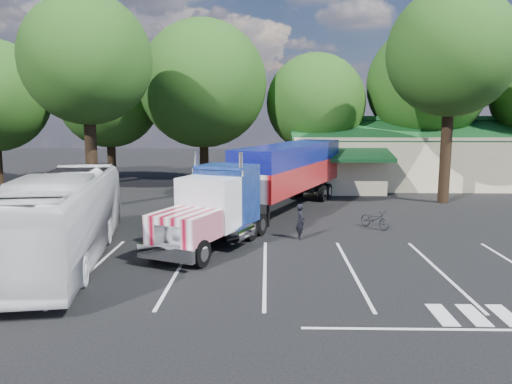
{
  "coord_description": "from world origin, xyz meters",
  "views": [
    {
      "loc": [
        0.08,
        -23.68,
        5.68
      ],
      "look_at": [
        -0.46,
        -0.1,
        2.0
      ],
      "focal_mm": 35.0,
      "sensor_mm": 36.0,
      "label": 1
    }
  ],
  "objects_px": {
    "woman": "(300,222)",
    "bicycle": "(375,219)",
    "semi_truck": "(275,175)",
    "silver_sedan": "(425,181)",
    "tour_bus": "(62,218)"
  },
  "relations": [
    {
      "from": "woman",
      "to": "bicycle",
      "type": "bearing_deg",
      "value": -72.28
    },
    {
      "from": "semi_truck",
      "to": "silver_sedan",
      "type": "relative_size",
      "value": 4.71
    },
    {
      "from": "semi_truck",
      "to": "silver_sedan",
      "type": "bearing_deg",
      "value": 64.68
    },
    {
      "from": "bicycle",
      "to": "silver_sedan",
      "type": "relative_size",
      "value": 0.46
    },
    {
      "from": "semi_truck",
      "to": "woman",
      "type": "relative_size",
      "value": 11.61
    },
    {
      "from": "semi_truck",
      "to": "silver_sedan",
      "type": "height_order",
      "value": "semi_truck"
    },
    {
      "from": "bicycle",
      "to": "silver_sedan",
      "type": "distance_m",
      "value": 14.54
    },
    {
      "from": "semi_truck",
      "to": "woman",
      "type": "bearing_deg",
      "value": -54.94
    },
    {
      "from": "semi_truck",
      "to": "woman",
      "type": "xyz_separation_m",
      "value": [
        1.08,
        -5.07,
        -1.51
      ]
    },
    {
      "from": "semi_truck",
      "to": "silver_sedan",
      "type": "distance_m",
      "value": 15.45
    },
    {
      "from": "semi_truck",
      "to": "tour_bus",
      "type": "xyz_separation_m",
      "value": [
        -8.38,
        -8.72,
        -0.61
      ]
    },
    {
      "from": "bicycle",
      "to": "tour_bus",
      "type": "bearing_deg",
      "value": 168.59
    },
    {
      "from": "tour_bus",
      "to": "bicycle",
      "type": "bearing_deg",
      "value": 14.28
    },
    {
      "from": "semi_truck",
      "to": "bicycle",
      "type": "xyz_separation_m",
      "value": [
        4.98,
        -2.79,
        -1.84
      ]
    },
    {
      "from": "bicycle",
      "to": "silver_sedan",
      "type": "height_order",
      "value": "silver_sedan"
    }
  ]
}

